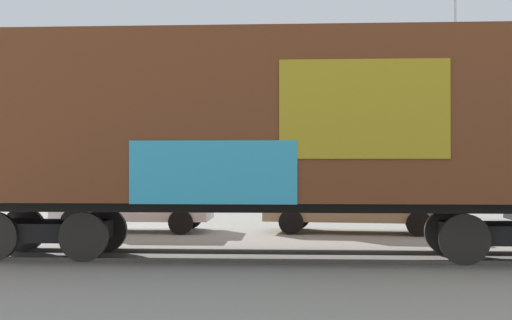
# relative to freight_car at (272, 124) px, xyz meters

# --- Properties ---
(ground_plane) EXTENTS (260.00, 260.00, 0.00)m
(ground_plane) POSITION_rel_freight_car_xyz_m (0.32, 0.00, -2.59)
(ground_plane) COLOR gray
(track) EXTENTS (60.02, 2.95, 0.08)m
(track) POSITION_rel_freight_car_xyz_m (0.94, -0.01, -2.55)
(track) COLOR #4C4742
(track) RESTS_ON ground_plane
(freight_car) EXTENTS (13.19, 3.13, 4.46)m
(freight_car) POSITION_rel_freight_car_xyz_m (0.00, 0.00, 0.00)
(freight_car) COLOR brown
(freight_car) RESTS_ON ground_plane
(flagpole) EXTENTS (1.16, 1.18, 10.01)m
(flagpole) POSITION_rel_freight_car_xyz_m (5.95, 11.52, 3.65)
(flagpole) COLOR silver
(flagpole) RESTS_ON ground_plane
(hillside) EXTENTS (153.26, 29.16, 17.49)m
(hillside) POSITION_rel_freight_car_xyz_m (0.34, 73.72, 3.85)
(hillside) COLOR silver
(hillside) RESTS_ON ground_plane
(parked_car_white) EXTENTS (4.15, 1.95, 1.69)m
(parked_car_white) POSITION_rel_freight_car_xyz_m (-3.90, 5.39, -1.74)
(parked_car_white) COLOR silver
(parked_car_white) RESTS_ON ground_plane
(parked_car_tan) EXTENTS (4.92, 2.33, 1.73)m
(parked_car_tan) POSITION_rel_freight_car_xyz_m (2.04, 5.33, -1.73)
(parked_car_tan) COLOR #9E8966
(parked_car_tan) RESTS_ON ground_plane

